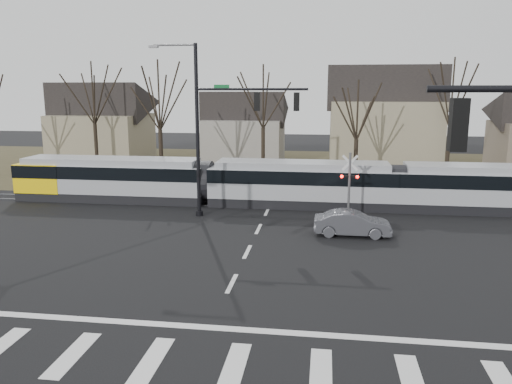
# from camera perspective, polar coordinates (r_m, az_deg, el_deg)

# --- Properties ---
(ground) EXTENTS (140.00, 140.00, 0.00)m
(ground) POSITION_cam_1_polar(r_m,az_deg,el_deg) (18.43, -3.96, -12.70)
(ground) COLOR black
(grass_verge) EXTENTS (140.00, 28.00, 0.01)m
(grass_verge) POSITION_cam_1_polar(r_m,az_deg,el_deg) (49.13, 3.71, 2.74)
(grass_verge) COLOR #38331E
(grass_verge) RESTS_ON ground
(crosswalk) EXTENTS (27.00, 2.60, 0.01)m
(crosswalk) POSITION_cam_1_polar(r_m,az_deg,el_deg) (14.97, -7.28, -18.88)
(crosswalk) COLOR silver
(crosswalk) RESTS_ON ground
(stop_line) EXTENTS (28.00, 0.35, 0.01)m
(stop_line) POSITION_cam_1_polar(r_m,az_deg,el_deg) (16.84, -5.26, -15.17)
(stop_line) COLOR silver
(stop_line) RESTS_ON ground
(lane_dashes) EXTENTS (0.18, 30.00, 0.01)m
(lane_dashes) POSITION_cam_1_polar(r_m,az_deg,el_deg) (33.48, 1.65, -1.45)
(lane_dashes) COLOR silver
(lane_dashes) RESTS_ON ground
(rail_pair) EXTENTS (90.00, 1.52, 0.06)m
(rail_pair) POSITION_cam_1_polar(r_m,az_deg,el_deg) (33.28, 1.62, -1.49)
(rail_pair) COLOR #59595E
(rail_pair) RESTS_ON ground
(tram) EXTENTS (38.92, 2.89, 2.95)m
(tram) POSITION_cam_1_polar(r_m,az_deg,el_deg) (33.00, 4.94, 1.16)
(tram) COLOR gray
(tram) RESTS_ON ground
(sedan) EXTENTS (1.46, 4.04, 1.32)m
(sedan) POSITION_cam_1_polar(r_m,az_deg,el_deg) (26.81, 10.95, -3.54)
(sedan) COLOR #45454B
(sedan) RESTS_ON ground
(signal_pole_far) EXTENTS (9.28, 0.44, 10.20)m
(signal_pole_far) POSITION_cam_1_polar(r_m,az_deg,el_deg) (29.58, -3.72, 7.96)
(signal_pole_far) COLOR black
(signal_pole_far) RESTS_ON ground
(rail_crossing_signal) EXTENTS (1.08, 0.36, 4.00)m
(rail_crossing_signal) POSITION_cam_1_polar(r_m,az_deg,el_deg) (29.80, 10.59, 0.41)
(rail_crossing_signal) COLOR #59595B
(rail_crossing_signal) RESTS_ON ground
(tree_row) EXTENTS (59.20, 7.20, 10.00)m
(tree_row) POSITION_cam_1_polar(r_m,az_deg,el_deg) (42.52, 5.90, 8.10)
(tree_row) COLOR black
(tree_row) RESTS_ON ground
(house_a) EXTENTS (9.72, 8.64, 8.60)m
(house_a) POSITION_cam_1_polar(r_m,az_deg,el_deg) (55.73, -17.24, 7.92)
(house_a) COLOR gray
(house_a) RESTS_ON ground
(house_b) EXTENTS (8.64, 7.56, 7.65)m
(house_b) POSITION_cam_1_polar(r_m,az_deg,el_deg) (53.23, -1.33, 7.74)
(house_b) COLOR gray
(house_b) RESTS_ON ground
(house_c) EXTENTS (10.80, 8.64, 10.10)m
(house_c) POSITION_cam_1_polar(r_m,az_deg,el_deg) (49.77, 14.38, 8.57)
(house_c) COLOR gray
(house_c) RESTS_ON ground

